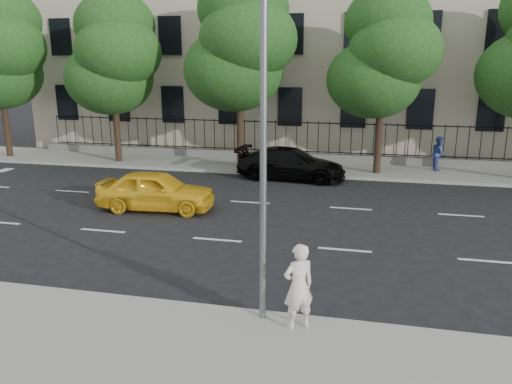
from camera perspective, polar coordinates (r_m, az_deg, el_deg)
ground at (r=13.76m, az=-7.55°, el=-8.92°), size 120.00×120.00×0.00m
near_sidewalk at (r=10.49m, az=-15.42°, el=-16.85°), size 60.00×4.00×0.15m
far_sidewalk at (r=26.74m, az=2.81°, el=2.93°), size 60.00×4.00×0.15m
lane_markings at (r=18.00m, az=-2.35°, el=-3.07°), size 49.60×4.62×0.01m
masonry_building at (r=35.22m, az=5.71°, el=20.29°), size 34.60×12.11×18.50m
iron_fence at (r=28.28m, az=3.42°, el=4.74°), size 30.00×0.50×2.20m
street_light at (r=10.24m, az=1.50°, el=12.85°), size 0.25×3.32×8.05m
tree_a at (r=32.45m, az=-27.24°, el=14.19°), size 5.71×5.31×9.39m
tree_b at (r=28.55m, az=-15.93°, el=14.80°), size 5.53×5.12×8.97m
tree_c at (r=26.00m, az=-1.72°, el=16.65°), size 5.89×5.50×9.80m
tree_d at (r=25.18m, az=14.48°, el=14.98°), size 5.34×4.94×8.84m
yellow_taxi at (r=19.29m, az=-11.37°, el=0.17°), size 4.55×2.08×1.51m
black_sedan at (r=24.04m, az=4.03°, el=3.25°), size 5.37×2.53×1.51m
woman_near at (r=10.32m, az=4.88°, el=-10.69°), size 0.79×0.74×1.82m
pedestrian_far at (r=26.97m, az=20.16°, el=4.18°), size 0.66×0.84×1.72m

